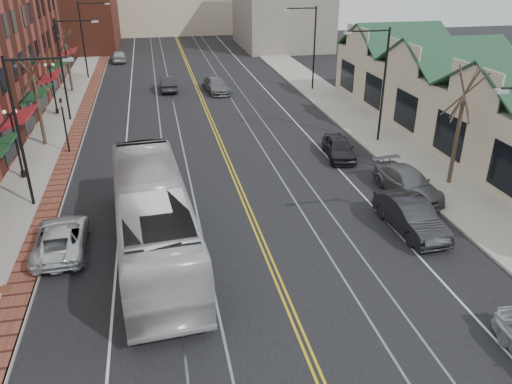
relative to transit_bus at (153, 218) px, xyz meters
name	(u,v)px	position (x,y,z in m)	size (l,w,h in m)	color
sidewalk_left	(38,177)	(-7.00, 10.18, -1.76)	(4.00, 120.00, 0.15)	gray
sidewalk_right	(396,149)	(17.00, 10.18, -1.76)	(4.00, 120.00, 0.15)	gray
building_right	(478,114)	(23.00, 10.18, 0.46)	(8.00, 36.00, 4.60)	beige
backdrop_mid	(172,5)	(5.00, 75.18, 2.66)	(22.00, 14.00, 9.00)	beige
backdrop_right	(281,8)	(20.00, 55.18, 3.66)	(12.00, 16.00, 11.00)	slate
streetlight_l_1	(25,118)	(-6.05, 6.18, 3.19)	(3.33, 0.25, 8.00)	black
streetlight_l_2	(67,60)	(-6.05, 22.18, 3.19)	(3.33, 0.25, 8.00)	black
streetlight_l_3	(86,32)	(-6.05, 38.18, 3.19)	(3.33, 0.25, 8.00)	black
streetlight_r_1	(379,74)	(16.05, 12.18, 3.19)	(3.33, 0.25, 8.00)	black
streetlight_r_2	(310,40)	(16.05, 28.18, 3.19)	(3.33, 0.25, 8.00)	black
lamppost_l_2	(17,146)	(-7.80, 10.18, 0.36)	(0.84, 0.28, 4.27)	black
lamppost_l_3	(53,90)	(-7.80, 24.18, 0.36)	(0.84, 0.28, 4.27)	black
tree_left_near	(37,98)	(-7.50, 16.18, 1.67)	(1.78, 1.37, 6.48)	#382B21
tree_left_far	(68,59)	(-7.50, 32.18, 1.44)	(1.66, 1.28, 6.02)	#382B21
tree_right_mid	(459,125)	(17.50, 4.18, 1.91)	(1.90, 1.46, 6.93)	#382B21
manhole_far	(4,289)	(-6.20, -1.82, -1.68)	(0.60, 0.60, 0.02)	#592D19
traffic_signal	(64,121)	(-5.60, 14.18, 0.51)	(0.18, 0.15, 3.80)	black
transit_bus	(153,218)	(0.00, 0.00, 0.00)	(3.09, 13.20, 3.68)	silver
parked_suv	(61,238)	(-4.30, 1.04, -1.16)	(2.27, 4.92, 1.37)	silver
parked_car_b	(411,216)	(12.50, -0.51, -1.02)	(1.73, 4.97, 1.64)	black
parked_car_c	(408,183)	(14.30, 3.33, -1.08)	(2.12, 5.21, 1.51)	#5D5E64
parked_car_d	(339,148)	(12.50, 9.68, -1.11)	(1.73, 4.30, 1.47)	black
distant_car_left	(168,84)	(2.01, 30.86, -1.10)	(1.57, 4.50, 1.48)	#222228
distant_car_right	(216,85)	(6.71, 29.17, -1.12)	(2.01, 4.95, 1.44)	slate
distant_car_far	(119,56)	(-3.50, 47.47, -1.08)	(1.78, 4.42, 1.51)	#A2A3A9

